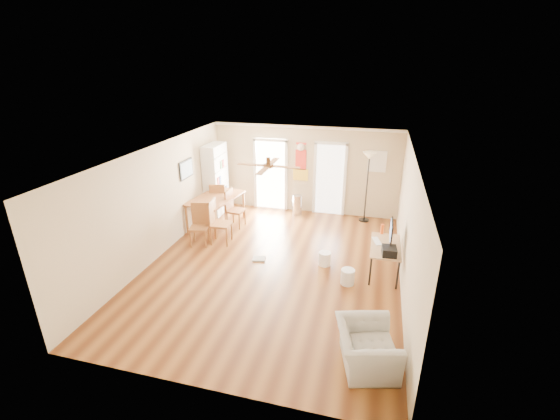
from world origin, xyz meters
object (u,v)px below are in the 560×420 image
(torchiere_lamp, at_px, (367,188))
(computer_desk, at_px, (384,259))
(trash_can, at_px, (297,205))
(bookshelf, at_px, (216,179))
(dining_table, at_px, (217,211))
(wastebasket_a, at_px, (325,259))
(wastebasket_b, at_px, (348,277))
(dining_chair_far, at_px, (219,200))
(printer, at_px, (389,251))
(armchair, at_px, (366,348))
(dining_chair_near, at_px, (199,225))
(dining_chair_right_b, at_px, (221,222))
(dining_chair_right_a, at_px, (236,209))

(torchiere_lamp, bearing_deg, computer_desk, -78.81)
(trash_can, bearing_deg, bookshelf, -169.26)
(dining_table, height_order, computer_desk, dining_table)
(bookshelf, relative_size, computer_desk, 1.68)
(wastebasket_a, bearing_deg, wastebasket_b, -48.32)
(torchiere_lamp, bearing_deg, dining_chair_far, -168.57)
(bookshelf, distance_m, printer, 5.68)
(wastebasket_b, height_order, armchair, armchair)
(dining_chair_near, height_order, printer, dining_chair_near)
(bookshelf, distance_m, dining_chair_right_b, 2.13)
(computer_desk, bearing_deg, wastebasket_a, 179.78)
(wastebasket_a, bearing_deg, trash_can, 114.09)
(dining_chair_near, height_order, trash_can, dining_chair_near)
(trash_can, distance_m, armchair, 6.06)
(printer, distance_m, wastebasket_a, 1.53)
(armchair, bearing_deg, dining_chair_far, 28.27)
(dining_chair_far, bearing_deg, dining_chair_right_b, 98.30)
(dining_chair_right_a, distance_m, wastebasket_a, 3.11)
(wastebasket_b, bearing_deg, bookshelf, 144.72)
(dining_chair_far, distance_m, printer, 5.33)
(dining_chair_far, xyz_separation_m, torchiere_lamp, (4.14, 0.84, 0.47))
(dining_chair_right_a, distance_m, armchair, 5.74)
(computer_desk, bearing_deg, dining_chair_near, 177.15)
(dining_chair_right_b, xyz_separation_m, dining_chair_near, (-0.48, -0.25, -0.04))
(bookshelf, height_order, armchair, bookshelf)
(dining_chair_far, relative_size, wastebasket_a, 3.36)
(dining_chair_far, xyz_separation_m, wastebasket_a, (3.41, -1.96, -0.37))
(dining_chair_right_b, relative_size, computer_desk, 0.91)
(dining_chair_right_b, height_order, armchair, dining_chair_right_b)
(printer, distance_m, wastebasket_b, 1.00)
(dining_chair_far, height_order, computer_desk, dining_chair_far)
(trash_can, bearing_deg, wastebasket_b, -62.04)
(dining_chair_far, bearing_deg, armchair, 115.87)
(bookshelf, relative_size, trash_can, 3.48)
(bookshelf, distance_m, computer_desk, 5.48)
(trash_can, distance_m, wastebasket_b, 3.88)
(bookshelf, xyz_separation_m, dining_chair_right_b, (0.92, -1.86, -0.48))
(dining_table, xyz_separation_m, dining_chair_near, (0.07, -1.22, 0.11))
(torchiere_lamp, relative_size, computer_desk, 1.62)
(dining_chair_right_a, height_order, torchiere_lamp, torchiere_lamp)
(dining_chair_right_a, xyz_separation_m, dining_chair_far, (-0.71, 0.46, 0.01))
(printer, bearing_deg, computer_desk, 93.85)
(dining_table, bearing_deg, trash_can, 33.66)
(trash_can, xyz_separation_m, torchiere_lamp, (1.97, 0.03, 0.71))
(dining_table, xyz_separation_m, printer, (4.60, -1.85, 0.33))
(bookshelf, height_order, dining_table, bookshelf)
(dining_chair_near, distance_m, printer, 4.58)
(wastebasket_a, bearing_deg, dining_chair_near, 176.08)
(dining_table, relative_size, computer_desk, 1.34)
(dining_table, xyz_separation_m, trash_can, (2.01, 1.34, -0.12))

